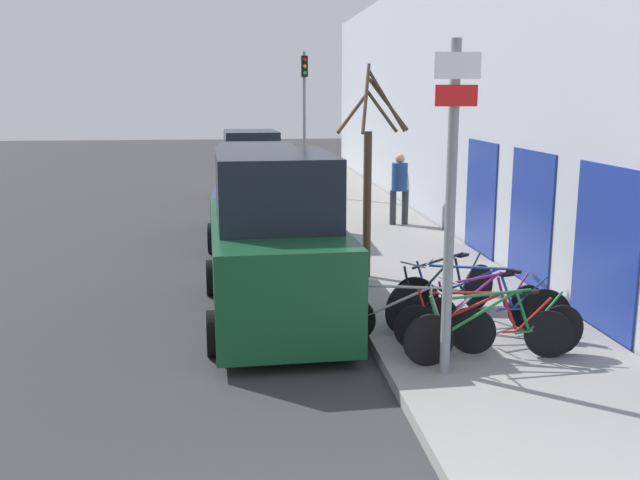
{
  "coord_description": "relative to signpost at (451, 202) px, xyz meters",
  "views": [
    {
      "loc": [
        -0.73,
        -3.56,
        3.36
      ],
      "look_at": [
        0.5,
        6.88,
        1.2
      ],
      "focal_mm": 40.0,
      "sensor_mm": 36.0,
      "label": 1
    }
  ],
  "objects": [
    {
      "name": "ground_plane",
      "position": [
        -1.64,
        7.11,
        -2.18
      ],
      "size": [
        80.0,
        80.0,
        0.0
      ],
      "primitive_type": "plane",
      "color": "#333335"
    },
    {
      "name": "parked_car_1",
      "position": [
        -1.92,
        8.73,
        -1.17
      ],
      "size": [
        2.18,
        4.23,
        2.24
      ],
      "rotation": [
        0.0,
        0.0,
        -0.02
      ],
      "color": "navy",
      "rests_on": "ground"
    },
    {
      "name": "building_facade",
      "position": [
        2.7,
        9.82,
        1.05
      ],
      "size": [
        0.23,
        32.0,
        6.5
      ],
      "color": "#B2B7C1",
      "rests_on": "ground"
    },
    {
      "name": "bicycle_5",
      "position": [
        0.54,
        1.95,
        -1.63
      ],
      "size": [
        1.97,
        1.35,
        0.95
      ],
      "rotation": [
        0.0,
        0.0,
        2.17
      ],
      "color": "black",
      "rests_on": "sidewalk_curb"
    },
    {
      "name": "bicycle_0",
      "position": [
        0.73,
        0.32,
        -1.65
      ],
      "size": [
        2.37,
        0.44,
        0.89
      ],
      "rotation": [
        0.0,
        0.0,
        1.67
      ],
      "color": "black",
      "rests_on": "sidewalk_curb"
    },
    {
      "name": "sidewalk_curb",
      "position": [
        0.96,
        9.91,
        -2.1
      ],
      "size": [
        3.2,
        32.0,
        0.15
      ],
      "color": "gray",
      "rests_on": "ground"
    },
    {
      "name": "signpost",
      "position": [
        0.0,
        0.0,
        0.0
      ],
      "size": [
        0.52,
        0.14,
        3.8
      ],
      "color": "gray",
      "rests_on": "sidewalk_curb"
    },
    {
      "name": "bicycle_1",
      "position": [
        0.63,
        0.53,
        -1.67
      ],
      "size": [
        2.15,
        0.69,
        0.83
      ],
      "rotation": [
        0.0,
        0.0,
        1.31
      ],
      "color": "black",
      "rests_on": "sidewalk_curb"
    },
    {
      "name": "bicycle_4",
      "position": [
        0.91,
        1.46,
        -1.63
      ],
      "size": [
        2.17,
        1.18,
        0.92
      ],
      "rotation": [
        0.0,
        0.0,
        1.08
      ],
      "color": "black",
      "rests_on": "sidewalk_curb"
    },
    {
      "name": "pedestrian_near",
      "position": [
        1.64,
        9.58,
        -1.01
      ],
      "size": [
        0.46,
        0.39,
        1.77
      ],
      "rotation": [
        0.0,
        0.0,
        -0.07
      ],
      "color": "#333338",
      "rests_on": "sidewalk_curb"
    },
    {
      "name": "parked_car_0",
      "position": [
        -1.84,
        2.74,
        -1.05
      ],
      "size": [
        2.19,
        4.78,
        2.53
      ],
      "rotation": [
        0.0,
        0.0,
        0.04
      ],
      "color": "#144728",
      "rests_on": "ground"
    },
    {
      "name": "street_tree",
      "position": [
        -0.07,
        4.52,
        -0.29
      ],
      "size": [
        1.46,
        1.26,
        3.72
      ],
      "color": "#4C3828",
      "rests_on": "sidewalk_curb"
    },
    {
      "name": "bicycle_2",
      "position": [
        -0.19,
        0.89,
        -1.67
      ],
      "size": [
        1.96,
        0.94,
        0.83
      ],
      "rotation": [
        0.0,
        0.0,
        1.13
      ],
      "color": "black",
      "rests_on": "sidewalk_curb"
    },
    {
      "name": "bicycle_3",
      "position": [
        0.9,
        1.24,
        -1.66
      ],
      "size": [
        1.99,
        0.75,
        0.85
      ],
      "rotation": [
        0.0,
        0.0,
        1.89
      ],
      "color": "black",
      "rests_on": "sidewalk_curb"
    },
    {
      "name": "traffic_light",
      "position": [
        -0.19,
        14.99,
        0.86
      ],
      "size": [
        0.2,
        0.3,
        4.5
      ],
      "color": "gray",
      "rests_on": "sidewalk_curb"
    },
    {
      "name": "parked_car_2",
      "position": [
        -1.91,
        14.46,
        -1.14
      ],
      "size": [
        2.13,
        4.69,
        2.26
      ],
      "rotation": [
        0.0,
        0.0,
        0.04
      ],
      "color": "gray",
      "rests_on": "ground"
    }
  ]
}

